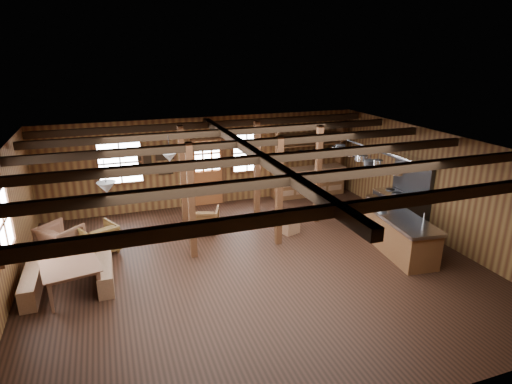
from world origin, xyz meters
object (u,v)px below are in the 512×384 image
armchair_a (98,239)px  armchair_c (61,240)px  kitchen_island (398,233)px  armchair_b (205,220)px  commercial_range (401,205)px  dining_table (71,271)px

armchair_a → armchair_c: bearing=-37.8°
kitchen_island → armchair_b: size_ratio=3.45×
armchair_a → armchair_b: (2.75, 0.40, -0.03)m
armchair_a → kitchen_island: bearing=135.6°
armchair_b → armchair_c: bearing=23.2°
kitchen_island → armchair_a: kitchen_island is taller
kitchen_island → commercial_range: 1.63m
armchair_a → armchair_b: armchair_a is taller
commercial_range → armchair_a: commercial_range is taller
armchair_a → armchair_c: size_ratio=0.94×
commercial_range → armchair_b: size_ratio=2.64×
dining_table → armchair_a: size_ratio=2.37×
kitchen_island → dining_table: 7.56m
kitchen_island → commercial_range: (1.05, 1.25, 0.16)m
armchair_b → armchair_c: (-3.60, -0.22, 0.05)m
dining_table → armchair_b: armchair_b is taller
armchair_a → armchair_b: size_ratio=1.09×
commercial_range → armchair_a: 8.07m
kitchen_island → armchair_a: 7.33m
armchair_c → commercial_range: bearing=-141.8°
dining_table → armchair_a: (0.55, 1.44, 0.03)m
commercial_range → armchair_a: size_ratio=2.42×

